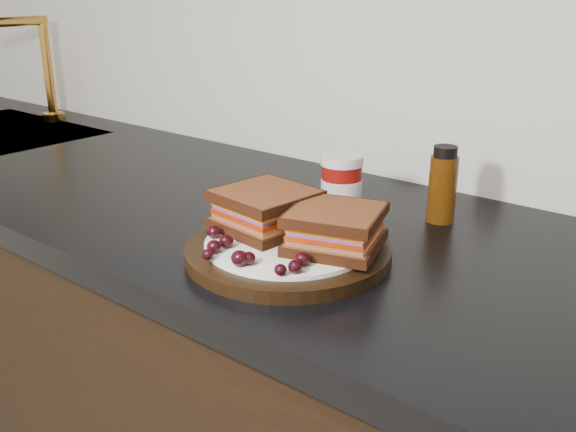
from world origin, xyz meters
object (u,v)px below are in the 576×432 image
at_px(condiment_jar, 341,186).
at_px(plate, 288,251).
at_px(oil_bottle, 443,184).
at_px(sandwich_left, 265,209).

bearing_deg(condiment_jar, plate, -77.54).
distance_m(condiment_jar, oil_bottle, 0.16).
height_order(plate, sandwich_left, sandwich_left).
distance_m(sandwich_left, condiment_jar, 0.17).
bearing_deg(oil_bottle, plate, -110.15).
height_order(condiment_jar, oil_bottle, oil_bottle).
distance_m(plate, sandwich_left, 0.07).
relative_size(condiment_jar, oil_bottle, 0.83).
bearing_deg(plate, sandwich_left, 162.35).
xyz_separation_m(plate, condiment_jar, (-0.04, 0.18, 0.04)).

